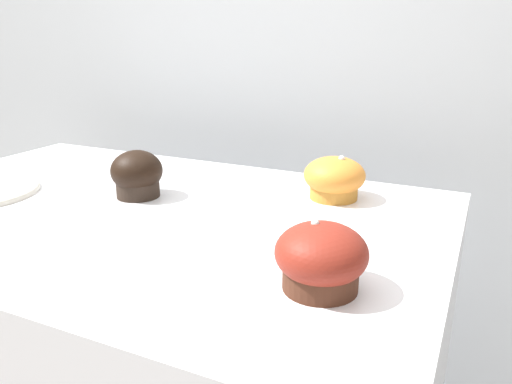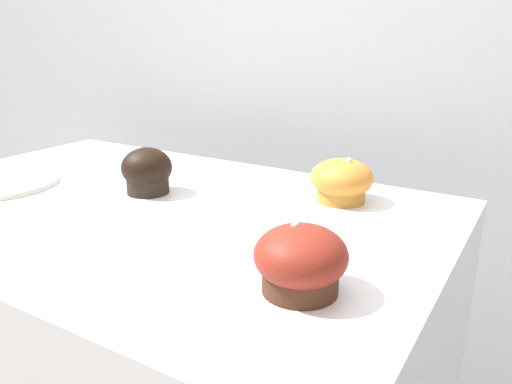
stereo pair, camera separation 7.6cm
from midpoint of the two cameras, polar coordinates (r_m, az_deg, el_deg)
name	(u,v)px [view 1 (the left image)]	position (r m, az deg, el deg)	size (l,w,h in m)	color
wall_back	(277,147)	(1.36, 0.79, 5.15)	(3.20, 0.10, 1.80)	#B2B7BC
muffin_front_center	(334,178)	(0.87, 6.48, 1.51)	(0.11, 0.11, 0.08)	#C48130
muffin_back_left	(137,175)	(0.91, -15.81, 1.87)	(0.09, 0.09, 0.08)	black
muffin_back_right	(321,258)	(0.56, 3.58, -7.66)	(0.11, 0.11, 0.08)	#482618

